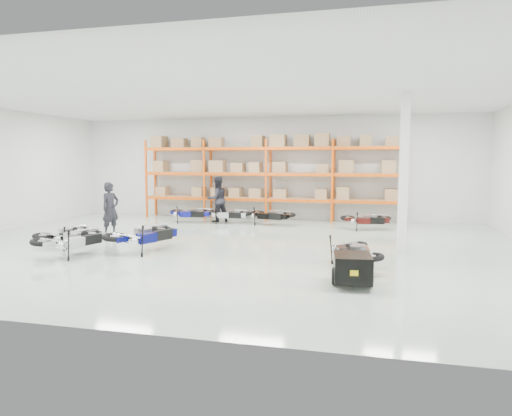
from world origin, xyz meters
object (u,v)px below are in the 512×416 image
(person_left, at_px, (110,209))
(moto_silver_left, at_px, (74,235))
(moto_black_far_left, at_px, (67,230))
(moto_back_c, at_px, (270,212))
(trailer, at_px, (352,268))
(moto_back_d, at_px, (367,217))
(moto_blue_centre, at_px, (145,230))
(person_back, at_px, (217,199))
(moto_back_b, at_px, (229,212))
(moto_touring_right, at_px, (355,247))
(moto_back_a, at_px, (191,210))

(person_left, bearing_deg, moto_silver_left, -144.90)
(moto_black_far_left, xyz_separation_m, person_left, (0.17, 2.17, 0.43))
(moto_back_c, bearing_deg, trailer, -141.87)
(trailer, xyz_separation_m, moto_back_d, (0.28, 8.03, 0.11))
(moto_blue_centre, height_order, trailer, moto_blue_centre)
(moto_black_far_left, bearing_deg, person_back, -97.27)
(moto_back_d, height_order, person_left, person_left)
(moto_silver_left, height_order, person_left, person_left)
(moto_silver_left, distance_m, person_back, 7.67)
(moto_silver_left, distance_m, moto_back_b, 7.51)
(person_left, distance_m, person_back, 4.93)
(trailer, bearing_deg, moto_touring_right, 84.04)
(moto_back_a, xyz_separation_m, person_back, (0.99, 0.47, 0.45))
(moto_back_c, bearing_deg, moto_back_b, 101.95)
(trailer, relative_size, moto_back_b, 1.02)
(moto_touring_right, bearing_deg, moto_black_far_left, 159.88)
(moto_touring_right, relative_size, trailer, 1.07)
(moto_back_b, bearing_deg, moto_touring_right, -145.71)
(moto_touring_right, bearing_deg, person_left, 145.62)
(moto_black_far_left, bearing_deg, moto_back_d, -132.47)
(moto_black_far_left, height_order, moto_back_b, moto_black_far_left)
(person_left, bearing_deg, moto_back_b, -16.73)
(moto_silver_left, height_order, person_back, person_back)
(moto_blue_centre, bearing_deg, person_left, -20.30)
(moto_back_d, bearing_deg, moto_back_a, 75.25)
(moto_silver_left, xyz_separation_m, trailer, (7.53, -1.35, -0.18))
(moto_black_far_left, xyz_separation_m, person_back, (2.62, 6.45, 0.46))
(moto_touring_right, bearing_deg, person_back, 114.32)
(moto_touring_right, xyz_separation_m, trailer, (0.00, -1.60, -0.14))
(trailer, relative_size, person_left, 0.87)
(moto_blue_centre, xyz_separation_m, moto_back_a, (-1.00, 6.07, -0.10))
(moto_back_d, xyz_separation_m, person_left, (-8.63, -3.47, 0.42))
(moto_back_a, height_order, person_left, person_left)
(moto_black_far_left, relative_size, moto_back_d, 1.00)
(person_left, bearing_deg, moto_touring_right, -88.61)
(trailer, relative_size, moto_back_c, 0.94)
(moto_back_a, xyz_separation_m, person_left, (-1.46, -3.80, 0.41))
(moto_silver_left, bearing_deg, moto_touring_right, -158.79)
(moto_blue_centre, height_order, moto_silver_left, moto_blue_centre)
(moto_blue_centre, xyz_separation_m, person_left, (-2.47, 2.27, 0.31))
(moto_touring_right, distance_m, trailer, 1.60)
(moto_back_d, bearing_deg, moto_silver_left, 118.42)
(moto_back_a, relative_size, person_back, 0.87)
(moto_touring_right, distance_m, moto_back_a, 9.65)
(moto_back_b, height_order, person_left, person_left)
(trailer, relative_size, moto_back_d, 0.98)
(trailer, bearing_deg, moto_blue_centre, 152.80)
(moto_blue_centre, bearing_deg, person_back, -67.49)
(moto_touring_right, height_order, moto_back_b, moto_touring_right)
(trailer, height_order, moto_back_d, moto_back_d)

